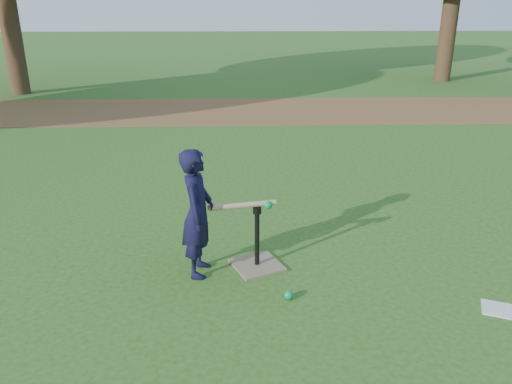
{
  "coord_description": "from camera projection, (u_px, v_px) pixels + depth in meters",
  "views": [
    {
      "loc": [
        0.01,
        -4.01,
        2.39
      ],
      "look_at": [
        0.16,
        0.52,
        0.65
      ],
      "focal_mm": 35.0,
      "sensor_mm": 36.0,
      "label": 1
    }
  ],
  "objects": [
    {
      "name": "dirt_strip",
      "position": [
        239.0,
        111.0,
        11.59
      ],
      "size": [
        24.0,
        3.0,
        0.01
      ],
      "primitive_type": "cube",
      "color": "brown",
      "rests_on": "ground"
    },
    {
      "name": "clipboard",
      "position": [
        501.0,
        310.0,
        4.12
      ],
      "size": [
        0.37,
        0.33,
        0.01
      ],
      "primitive_type": "cube",
      "rotation": [
        0.0,
        0.0,
        -0.39
      ],
      "color": "silver",
      "rests_on": "ground"
    },
    {
      "name": "batting_tee",
      "position": [
        257.0,
        256.0,
        4.77
      ],
      "size": [
        0.57,
        0.57,
        0.61
      ],
      "color": "#816952",
      "rests_on": "ground"
    },
    {
      "name": "ground",
      "position": [
        241.0,
        278.0,
        4.6
      ],
      "size": [
        80.0,
        80.0,
        0.0
      ],
      "primitive_type": "plane",
      "color": "#285116",
      "rests_on": "ground"
    },
    {
      "name": "swing_action",
      "position": [
        246.0,
        205.0,
        4.56
      ],
      "size": [
        0.63,
        0.17,
        0.08
      ],
      "color": "tan",
      "rests_on": "ground"
    },
    {
      "name": "wiffle_ball_ground",
      "position": [
        289.0,
        295.0,
        4.26
      ],
      "size": [
        0.08,
        0.08,
        0.08
      ],
      "primitive_type": "sphere",
      "color": "#0C8643",
      "rests_on": "ground"
    },
    {
      "name": "child",
      "position": [
        198.0,
        213.0,
        4.49
      ],
      "size": [
        0.32,
        0.46,
        1.2
      ],
      "primitive_type": "imported",
      "rotation": [
        0.0,
        0.0,
        1.49
      ],
      "color": "black",
      "rests_on": "ground"
    }
  ]
}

